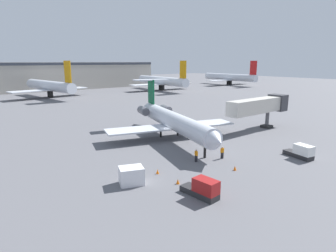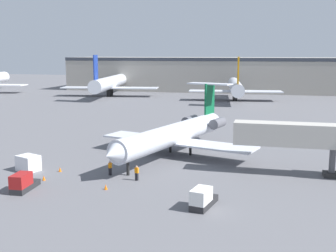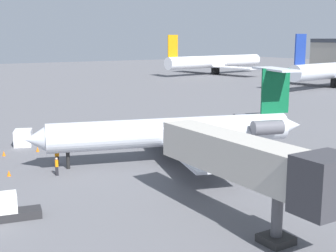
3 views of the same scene
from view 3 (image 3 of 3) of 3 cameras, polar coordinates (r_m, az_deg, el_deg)
name	(u,v)px [view 3 (image 3 of 3)]	position (r m, az deg, el deg)	size (l,w,h in m)	color
ground_plane	(164,161)	(47.88, -0.50, -4.30)	(400.00, 400.00, 0.10)	#5B5B60
regional_jet	(180,131)	(47.02, 1.44, -0.62)	(22.57, 28.50, 9.29)	silver
jet_bridge	(253,163)	(29.99, 10.47, -4.47)	(15.61, 3.20, 6.30)	#B7B2A8
ground_crew_marshaller	(57,166)	(43.65, -13.58, -4.87)	(0.44, 0.33, 1.69)	black
ground_crew_loader	(57,156)	(47.36, -13.55, -3.64)	(0.34, 0.45, 1.69)	black
baggage_tug_trailing	(4,208)	(34.28, -19.55, -9.58)	(2.18, 4.20, 1.90)	#262628
cargo_container_uld	(23,138)	(56.72, -17.44, -1.40)	(3.03, 2.71, 1.86)	silver
traffic_cone_near	(4,153)	(52.54, -19.61, -3.21)	(0.36, 0.36, 0.55)	orange
traffic_cone_mid	(38,149)	(53.35, -15.81, -2.78)	(0.36, 0.36, 0.55)	orange
traffic_cone_far	(9,173)	(44.81, -19.06, -5.53)	(0.36, 0.36, 0.55)	orange
parked_airliner_west_end	(215,62)	(163.45, 5.84, 7.89)	(36.91, 43.52, 13.52)	white
parked_airliner_west_mid	(336,71)	(126.28, 20.06, 6.45)	(31.93, 37.55, 13.43)	silver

